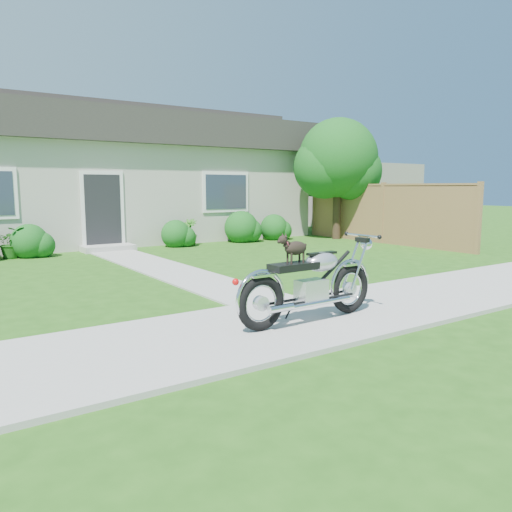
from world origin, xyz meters
The scene contains 11 objects.
ground centered at (0.00, 0.00, 0.00)m, with size 80.00×80.00×0.00m, color #235114.
sidewalk centered at (0.00, 0.00, 0.02)m, with size 24.00×2.20×0.04m, color #9E9B93.
walkway centered at (-1.50, 5.00, 0.01)m, with size 1.20×8.00×0.03m, color #9E9B93.
house centered at (0.00, 11.99, 2.16)m, with size 12.60×7.03×4.50m.
fence centered at (6.30, 5.75, 0.94)m, with size 0.12×6.62×1.90m.
tree_near centered at (6.11, 7.41, 2.59)m, with size 2.68×2.64×4.04m.
tree_far centered at (7.58, 9.61, 2.62)m, with size 2.71×2.67×4.09m.
shrub_row centered at (-0.18, 8.50, 0.42)m, with size 9.90×1.08×1.08m.
potted_plant_left centered at (-3.93, 8.55, 0.39)m, with size 0.71×0.61×0.79m, color #1B4F15.
potted_plant_right centered at (0.96, 8.55, 0.40)m, with size 0.45×0.45×0.81m, color #2B691C.
motorcycle_with_dog centered at (-1.69, -0.20, 0.54)m, with size 2.22×0.60×1.13m.
Camera 1 is at (-5.80, -4.99, 1.75)m, focal length 35.00 mm.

